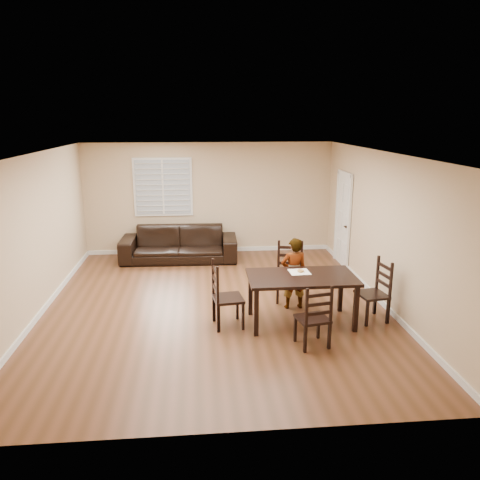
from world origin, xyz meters
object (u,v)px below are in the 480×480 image
object	(u,v)px
sofa	(179,244)
chair_near	(290,273)
chair_left	(220,298)
chair_right	(379,292)
donut	(301,271)
dining_table	(302,281)
child	(294,273)
chair_far	(316,321)

from	to	relation	value
sofa	chair_near	bearing A→B (deg)	-48.65
chair_near	chair_left	size ratio (longest dim) A/B	1.00
chair_right	donut	xyz separation A→B (m)	(-1.29, 0.18, 0.36)
chair_right	sofa	world-z (taller)	chair_right
chair_right	dining_table	bearing A→B (deg)	-98.77
child	sofa	size ratio (longest dim) A/B	0.48
chair_right	child	distance (m)	1.45
chair_left	chair_right	world-z (taller)	chair_left
chair_left	sofa	xyz separation A→B (m)	(-0.78, 3.69, -0.10)
chair_far	sofa	xyz separation A→B (m)	(-2.12, 4.58, -0.05)
chair_near	chair_far	bearing A→B (deg)	-79.50
chair_far	chair_left	distance (m)	1.61
chair_left	donut	bearing A→B (deg)	-88.68
dining_table	donut	distance (m)	0.23
donut	chair_near	bearing A→B (deg)	89.69
chair_far	chair_right	xyz separation A→B (m)	(1.29, 0.92, 0.03)
dining_table	chair_left	distance (m)	1.34
dining_table	chair_far	size ratio (longest dim) A/B	1.77
chair_near	donut	world-z (taller)	chair_near
chair_left	child	xyz separation A→B (m)	(1.32, 0.64, 0.15)
chair_right	sofa	size ratio (longest dim) A/B	0.39
chair_far	donut	size ratio (longest dim) A/B	8.82
child	donut	size ratio (longest dim) A/B	11.52
child	donut	xyz separation A→B (m)	(0.02, -0.43, 0.20)
dining_table	donut	bearing A→B (deg)	83.66
dining_table	chair_left	size ratio (longest dim) A/B	1.60
dining_table	sofa	xyz separation A→B (m)	(-2.10, 3.68, -0.33)
chair_near	child	distance (m)	0.50
chair_far	child	size ratio (longest dim) A/B	0.77
dining_table	chair_near	distance (m)	1.13
donut	sofa	xyz separation A→B (m)	(-2.12, 3.48, -0.44)
dining_table	child	size ratio (longest dim) A/B	1.36
sofa	chair_left	bearing A→B (deg)	-76.24
dining_table	chair_far	bearing A→B (deg)	-88.47
chair_near	child	world-z (taller)	child
chair_near	sofa	size ratio (longest dim) A/B	0.40
chair_left	child	size ratio (longest dim) A/B	0.85
chair_far	chair_left	world-z (taller)	chair_left
dining_table	sofa	size ratio (longest dim) A/B	0.65
chair_left	child	world-z (taller)	child
chair_left	child	distance (m)	1.48
chair_left	chair_far	bearing A→B (deg)	-131.12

